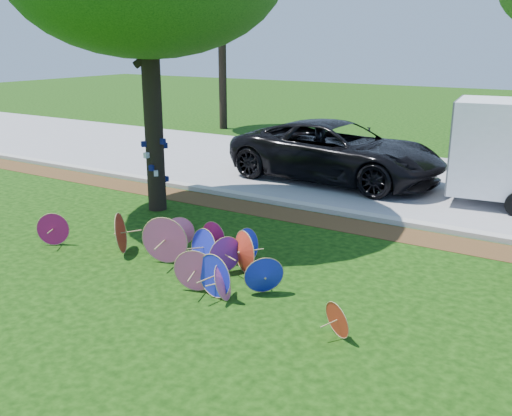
% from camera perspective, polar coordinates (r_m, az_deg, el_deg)
% --- Properties ---
extents(ground, '(90.00, 90.00, 0.00)m').
position_cam_1_polar(ground, '(10.09, -8.50, -7.24)').
color(ground, black).
rests_on(ground, ground).
extents(mulch_strip, '(90.00, 1.00, 0.01)m').
position_cam_1_polar(mulch_strip, '(13.59, 3.77, -0.75)').
color(mulch_strip, '#472D16').
rests_on(mulch_strip, ground).
extents(curb, '(90.00, 0.30, 0.12)m').
position_cam_1_polar(curb, '(14.17, 5.11, 0.17)').
color(curb, '#B7B5AD').
rests_on(curb, ground).
extents(street, '(90.00, 8.00, 0.01)m').
position_cam_1_polar(street, '(17.87, 11.15, 3.19)').
color(street, gray).
rests_on(street, ground).
extents(parasol_pile, '(7.10, 2.30, 0.92)m').
position_cam_1_polar(parasol_pile, '(10.36, -6.39, -4.30)').
color(parasol_pile, '#B7155C').
rests_on(parasol_pile, ground).
extents(black_van, '(6.41, 3.22, 1.74)m').
position_cam_1_polar(black_van, '(16.96, 8.08, 5.61)').
color(black_van, black).
rests_on(black_van, ground).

